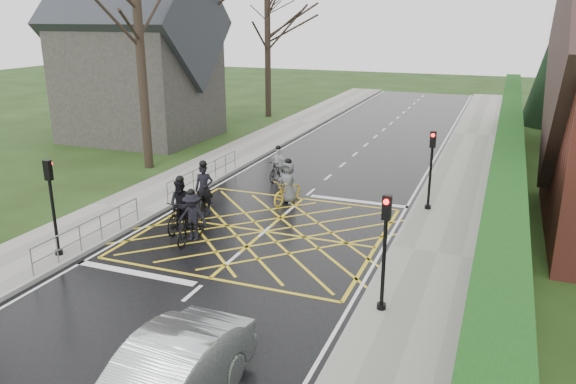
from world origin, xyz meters
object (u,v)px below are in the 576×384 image
Objects in this scene: cyclist_back at (181,210)px; cyclist_lead at (288,188)px; cyclist_front at (278,168)px; cyclist_mid at (192,222)px; car at (164,383)px; cyclist_rear at (204,196)px.

cyclist_back reaches higher than cyclist_lead.
cyclist_back reaches higher than cyclist_front.
cyclist_mid is 0.95× the size of cyclist_lead.
cyclist_back is 1.07× the size of cyclist_mid.
cyclist_lead is 13.09m from car.
cyclist_back is (0.17, -1.91, 0.08)m from cyclist_rear.
cyclist_rear reaches higher than cyclist_front.
car is at bearing -71.71° from cyclist_front.
cyclist_mid is at bearing -45.24° from cyclist_back.
cyclist_front is 0.83× the size of cyclist_lead.
cyclist_back is at bearing -92.90° from cyclist_front.
cyclist_rear reaches higher than cyclist_back.
cyclist_front is 0.36× the size of car.
cyclist_rear is 1.11× the size of cyclist_back.
cyclist_lead is at bearing 102.34° from car.
cyclist_rear is at bearing 109.42° from cyclist_mid.
cyclist_rear is 1.13× the size of cyclist_lead.
cyclist_rear reaches higher than cyclist_mid.
car is at bearing -65.19° from cyclist_back.
car is (4.08, -7.90, 0.09)m from cyclist_mid.
cyclist_mid is (0.88, -0.74, -0.09)m from cyclist_back.
cyclist_mid reaches higher than cyclist_front.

